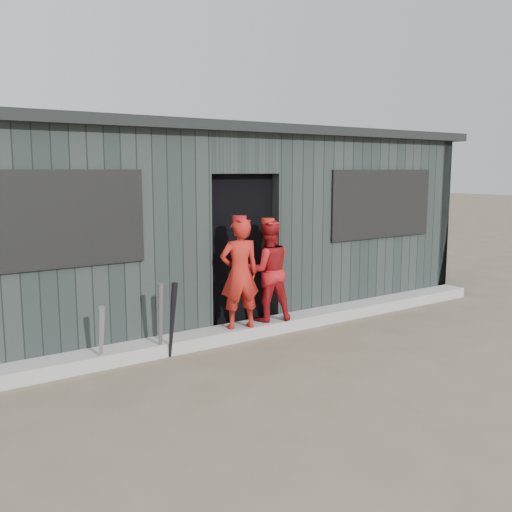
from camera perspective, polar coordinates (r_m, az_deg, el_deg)
ground at (r=5.89m, az=10.25°, el=-11.85°), size 80.00×80.00×0.00m
curb at (r=7.20m, az=-0.09°, el=-7.28°), size 8.00×0.36×0.15m
bat_left at (r=6.07m, az=-15.22°, el=-7.92°), size 0.10×0.25×0.70m
bat_mid at (r=6.27m, az=-9.52°, el=-6.44°), size 0.12×0.24×0.86m
bat_right at (r=6.27m, az=-8.38°, el=-6.41°), size 0.07×0.23×0.86m
player_red_left at (r=6.82m, az=-1.66°, el=-1.76°), size 0.55×0.42×1.34m
player_red_right at (r=7.18m, az=1.18°, el=-1.48°), size 0.74×0.65×1.28m
player_grey_back at (r=7.82m, az=0.02°, el=-1.76°), size 0.72×0.57×1.28m
dugout at (r=8.40m, az=-6.65°, el=3.37°), size 8.30×3.30×2.62m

